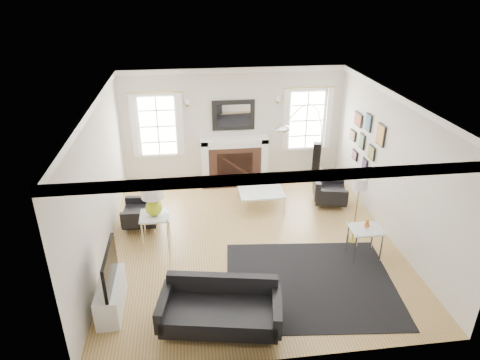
{
  "coord_description": "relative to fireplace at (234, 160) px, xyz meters",
  "views": [
    {
      "loc": [
        -1.12,
        -7.11,
        4.74
      ],
      "look_at": [
        -0.18,
        0.3,
        1.16
      ],
      "focal_mm": 32.0,
      "sensor_mm": 36.0,
      "label": 1
    }
  ],
  "objects": [
    {
      "name": "armchair_left",
      "position": [
        -2.15,
        -2.01,
        -0.25
      ],
      "size": [
        0.73,
        0.81,
        0.53
      ],
      "color": "black",
      "rests_on": "floor"
    },
    {
      "name": "mantel_mirror",
      "position": [
        0.0,
        0.16,
        1.11
      ],
      "size": [
        1.05,
        0.07,
        0.75
      ],
      "color": "black",
      "rests_on": "back_wall"
    },
    {
      "name": "left_wall",
      "position": [
        -2.75,
        -2.79,
        0.86
      ],
      "size": [
        0.04,
        6.0,
        2.8
      ],
      "primitive_type": "cube",
      "color": "beige",
      "rests_on": "floor"
    },
    {
      "name": "sofa",
      "position": [
        -0.79,
        -5.04,
        -0.23
      ],
      "size": [
        1.89,
        1.12,
        0.58
      ],
      "color": "black",
      "rests_on": "floor"
    },
    {
      "name": "side_table_left",
      "position": [
        -1.85,
        -2.68,
        -0.04
      ],
      "size": [
        0.56,
        0.56,
        0.61
      ],
      "color": "silver",
      "rests_on": "floor"
    },
    {
      "name": "gallery_wall",
      "position": [
        2.72,
        -1.5,
        0.99
      ],
      "size": [
        0.04,
        1.73,
        1.29
      ],
      "color": "black",
      "rests_on": "right_wall"
    },
    {
      "name": "nesting_table",
      "position": [
        1.97,
        -3.68,
        -0.04
      ],
      "size": [
        0.57,
        0.48,
        0.63
      ],
      "color": "silver",
      "rests_on": "floor"
    },
    {
      "name": "tv_unit",
      "position": [
        -2.44,
        -4.49,
        -0.21
      ],
      "size": [
        0.35,
        1.0,
        1.09
      ],
      "color": "white",
      "rests_on": "floor"
    },
    {
      "name": "ceiling",
      "position": [
        0.0,
        -2.79,
        2.26
      ],
      "size": [
        5.5,
        6.0,
        0.02
      ],
      "primitive_type": "cube",
      "color": "white",
      "rests_on": "back_wall"
    },
    {
      "name": "armchair_right",
      "position": [
        1.95,
        -1.58,
        -0.24
      ],
      "size": [
        0.86,
        0.92,
        0.54
      ],
      "color": "black",
      "rests_on": "floor"
    },
    {
      "name": "window_right",
      "position": [
        1.85,
        0.16,
        0.92
      ],
      "size": [
        1.24,
        0.15,
        1.62
      ],
      "color": "white",
      "rests_on": "back_wall"
    },
    {
      "name": "arc_floor_lamp",
      "position": [
        1.56,
        -0.69,
        0.64
      ],
      "size": [
        1.54,
        1.42,
        2.18
      ],
      "color": "white",
      "rests_on": "floor"
    },
    {
      "name": "right_wall",
      "position": [
        2.75,
        -2.79,
        0.86
      ],
      "size": [
        0.04,
        6.0,
        2.8
      ],
      "primitive_type": "cube",
      "color": "beige",
      "rests_on": "floor"
    },
    {
      "name": "speaker_tower",
      "position": [
        2.09,
        -0.14,
        -0.07
      ],
      "size": [
        0.24,
        0.24,
        0.94
      ],
      "primitive_type": "cube",
      "rotation": [
        0.0,
        0.0,
        -0.32
      ],
      "color": "black",
      "rests_on": "floor"
    },
    {
      "name": "front_wall",
      "position": [
        0.0,
        -5.79,
        0.86
      ],
      "size": [
        5.5,
        0.04,
        2.8
      ],
      "primitive_type": "cube",
      "color": "beige",
      "rests_on": "floor"
    },
    {
      "name": "back_wall",
      "position": [
        0.0,
        0.21,
        0.86
      ],
      "size": [
        5.5,
        0.04,
        2.8
      ],
      "primitive_type": "cube",
      "color": "beige",
      "rests_on": "floor"
    },
    {
      "name": "area_rug",
      "position": [
        0.8,
        -4.28,
        -0.54
      ],
      "size": [
        3.04,
        2.62,
        0.01
      ],
      "primitive_type": "cube",
      "rotation": [
        0.0,
        0.0,
        -0.1
      ],
      "color": "black",
      "rests_on": "floor"
    },
    {
      "name": "gourd_lamp",
      "position": [
        -1.85,
        -2.68,
        0.46
      ],
      "size": [
        0.43,
        0.43,
        0.68
      ],
      "color": "#A8BD17",
      "rests_on": "side_table_left"
    },
    {
      "name": "floor",
      "position": [
        0.0,
        -2.79,
        -0.54
      ],
      "size": [
        6.0,
        6.0,
        0.0
      ],
      "primitive_type": "plane",
      "color": "olive",
      "rests_on": "ground"
    },
    {
      "name": "fireplace",
      "position": [
        0.0,
        0.0,
        0.0
      ],
      "size": [
        1.7,
        0.69,
        1.11
      ],
      "color": "white",
      "rests_on": "floor"
    },
    {
      "name": "window_left",
      "position": [
        -1.85,
        0.16,
        0.92
      ],
      "size": [
        1.24,
        0.15,
        1.62
      ],
      "color": "white",
      "rests_on": "back_wall"
    },
    {
      "name": "coffee_table",
      "position": [
        0.41,
        -1.5,
        -0.14
      ],
      "size": [
        0.97,
        0.97,
        0.43
      ],
      "color": "silver",
      "rests_on": "floor"
    },
    {
      "name": "stick_floor_lamp",
      "position": [
        1.97,
        -3.15,
        0.67
      ],
      "size": [
        0.28,
        0.28,
        1.4
      ],
      "color": "#A28E38",
      "rests_on": "floor"
    },
    {
      "name": "orange_vase",
      "position": [
        1.97,
        -3.68,
        0.18
      ],
      "size": [
        0.1,
        0.1,
        0.16
      ],
      "color": "#CA611A",
      "rests_on": "nesting_table"
    },
    {
      "name": "crown_molding",
      "position": [
        0.0,
        -2.79,
        2.2
      ],
      "size": [
        5.5,
        6.0,
        0.12
      ],
      "primitive_type": "cube",
      "color": "white",
      "rests_on": "back_wall"
    }
  ]
}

